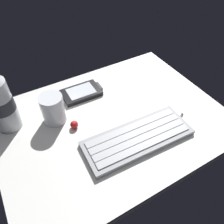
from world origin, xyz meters
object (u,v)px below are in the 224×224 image
(handheld_device, at_px, (82,92))
(trackball_mouse, at_px, (74,125))
(juice_cup, at_px, (53,110))
(keyboard, at_px, (138,138))
(stylus_pen, at_px, (178,124))

(handheld_device, relative_size, trackball_mouse, 5.87)
(juice_cup, bearing_deg, keyboard, -47.36)
(handheld_device, distance_m, trackball_mouse, 0.14)
(handheld_device, bearing_deg, keyboard, -77.79)
(handheld_device, height_order, trackball_mouse, trackball_mouse)
(keyboard, distance_m, trackball_mouse, 0.18)
(stylus_pen, bearing_deg, keyboard, 142.10)
(juice_cup, distance_m, trackball_mouse, 0.07)
(juice_cup, relative_size, trackball_mouse, 3.86)
(keyboard, bearing_deg, juice_cup, 132.64)
(stylus_pen, bearing_deg, juice_cup, 114.82)
(trackball_mouse, bearing_deg, juice_cup, 123.02)
(trackball_mouse, bearing_deg, handheld_device, 57.34)
(juice_cup, distance_m, stylus_pen, 0.35)
(trackball_mouse, bearing_deg, stylus_pen, -28.01)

